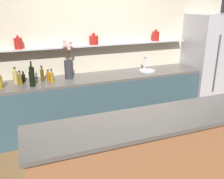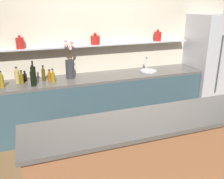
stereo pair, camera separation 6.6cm
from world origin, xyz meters
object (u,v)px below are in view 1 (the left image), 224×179
object	(u,v)px
refrigerator	(209,64)
bottle_oil_7	(20,79)
bottle_wine_4	(32,75)
bottle_oil_1	(52,78)
bottle_oil_9	(42,75)
sink_fixture	(147,70)
bottle_sauce_2	(48,76)
bottle_oil_6	(0,82)
bottle_wine_5	(32,79)
bottle_spirit_3	(16,77)
flower_vase	(69,67)
bottle_sauce_0	(23,78)

from	to	relation	value
refrigerator	bottle_oil_7	size ratio (longest dim) A/B	8.99
bottle_wine_4	bottle_oil_7	size ratio (longest dim) A/B	1.59
bottle_oil_1	bottle_oil_9	world-z (taller)	bottle_oil_9
bottle_oil_7	sink_fixture	bearing A→B (deg)	0.02
bottle_sauce_2	bottle_oil_1	bearing A→B (deg)	-73.01
bottle_oil_1	bottle_oil_6	bearing A→B (deg)	178.59
bottle_oil_1	bottle_wine_5	world-z (taller)	bottle_wine_5
bottle_spirit_3	bottle_wine_5	distance (m)	0.31
refrigerator	bottle_oil_7	xyz separation A→B (m)	(-3.49, 0.05, 0.06)
bottle_wine_5	refrigerator	bearing A→B (deg)	1.92
bottle_spirit_3	bottle_wine_4	bearing A→B (deg)	-6.26
bottle_oil_1	bottle_oil_6	world-z (taller)	bottle_oil_6
bottle_oil_6	bottle_oil_7	size ratio (longest dim) A/B	1.17
bottle_oil_9	bottle_sauce_2	bearing A→B (deg)	-21.94
refrigerator	bottle_wine_5	world-z (taller)	refrigerator
refrigerator	bottle_wine_5	bearing A→B (deg)	-178.08
flower_vase	bottle_sauce_2	distance (m)	0.35
bottle_sauce_0	bottle_spirit_3	distance (m)	0.14
bottle_spirit_3	bottle_oil_7	world-z (taller)	bottle_spirit_3
bottle_wine_4	bottle_wine_5	bearing A→B (deg)	-95.03
sink_fixture	bottle_sauce_0	distance (m)	2.10
bottle_sauce_0	bottle_oil_6	world-z (taller)	bottle_oil_6
bottle_spirit_3	bottle_oil_6	world-z (taller)	bottle_spirit_3
sink_fixture	bottle_oil_7	size ratio (longest dim) A/B	1.39
bottle_oil_7	bottle_spirit_3	bearing A→B (deg)	136.25
bottle_oil_6	bottle_sauce_0	bearing A→B (deg)	33.83
bottle_oil_9	sink_fixture	bearing A→B (deg)	-1.69
bottle_sauce_2	bottle_oil_7	xyz separation A→B (m)	(-0.41, -0.02, 0.01)
bottle_spirit_3	bottle_oil_6	size ratio (longest dim) A/B	1.04
bottle_oil_9	refrigerator	bearing A→B (deg)	-1.85
refrigerator	bottle_oil_1	xyz separation A→B (m)	(-3.04, -0.06, 0.06)
sink_fixture	bottle_spirit_3	distance (m)	2.20
sink_fixture	bottle_wine_5	bearing A→B (deg)	-175.37
sink_fixture	flower_vase	bearing A→B (deg)	178.20
bottle_spirit_3	bottle_oil_7	bearing A→B (deg)	-43.75
sink_fixture	bottle_wine_5	distance (m)	1.99
flower_vase	bottle_wine_5	size ratio (longest dim) A/B	2.01
bottle_spirit_3	bottle_sauce_0	bearing A→B (deg)	32.03
bottle_sauce_2	bottle_oil_9	size ratio (longest dim) A/B	0.75
bottle_sauce_0	sink_fixture	bearing A→B (deg)	-3.51
bottle_sauce_2	bottle_wine_5	distance (m)	0.31
bottle_oil_6	bottle_oil_1	bearing A→B (deg)	-1.41
refrigerator	bottle_oil_9	bearing A→B (deg)	178.15
bottle_oil_1	bottle_wine_4	world-z (taller)	bottle_wine_4
bottle_spirit_3	bottle_wine_4	size ratio (longest dim) A/B	0.76
sink_fixture	bottle_wine_4	bearing A→B (deg)	179.05
sink_fixture	bottle_oil_7	world-z (taller)	sink_fixture
refrigerator	bottle_spirit_3	world-z (taller)	refrigerator
refrigerator	bottle_wine_4	bearing A→B (deg)	178.59
sink_fixture	bottle_wine_5	xyz separation A→B (m)	(-1.98, -0.16, 0.09)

